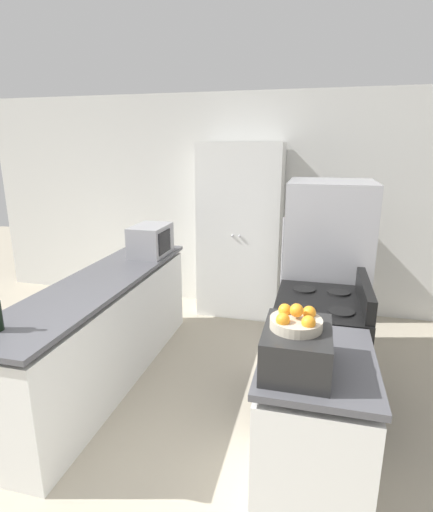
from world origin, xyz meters
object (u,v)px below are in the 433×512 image
object	(u,v)px
toaster_oven	(296,348)
fruit_bowl	(296,321)
microwave	(151,240)
pantry_cabinet	(240,231)
refrigerator	(325,275)
stove	(317,356)

from	to	relation	value
toaster_oven	fruit_bowl	size ratio (longest dim) A/B	1.73
microwave	fruit_bowl	xyz separation A→B (m)	(1.54, -1.83, 0.10)
pantry_cabinet	microwave	bearing A→B (deg)	-129.66
toaster_oven	fruit_bowl	xyz separation A→B (m)	(-0.01, -0.00, 0.15)
refrigerator	stove	bearing A→B (deg)	-92.81
pantry_cabinet	microwave	xyz separation A→B (m)	(-0.75, -0.90, 0.05)
pantry_cabinet	microwave	world-z (taller)	pantry_cabinet
pantry_cabinet	fruit_bowl	distance (m)	2.85
stove	toaster_oven	distance (m)	1.13
stove	microwave	xyz separation A→B (m)	(-1.68, 0.86, 0.60)
toaster_oven	pantry_cabinet	bearing A→B (deg)	106.42
microwave	toaster_oven	distance (m)	2.40
pantry_cabinet	stove	xyz separation A→B (m)	(0.93, -1.76, -0.55)
pantry_cabinet	fruit_bowl	size ratio (longest dim) A/B	8.00
pantry_cabinet	microwave	size ratio (longest dim) A/B	4.21
microwave	toaster_oven	xyz separation A→B (m)	(1.55, -1.83, -0.04)
microwave	pantry_cabinet	bearing A→B (deg)	50.34
stove	refrigerator	distance (m)	0.90
microwave	toaster_oven	bearing A→B (deg)	-49.72
stove	toaster_oven	world-z (taller)	toaster_oven
stove	refrigerator	size ratio (longest dim) A/B	0.63
pantry_cabinet	stove	distance (m)	2.07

